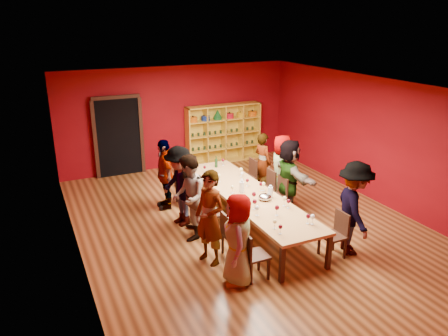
{
  "coord_description": "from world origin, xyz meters",
  "views": [
    {
      "loc": [
        -4.1,
        -7.61,
        4.33
      ],
      "look_at": [
        -0.26,
        0.67,
        1.15
      ],
      "focal_mm": 35.0,
      "sensor_mm": 36.0,
      "label": 1
    }
  ],
  "objects_px": {
    "chair_person_left_0": "(251,253)",
    "wine_bottle": "(216,163)",
    "tasting_table": "(248,196)",
    "chair_person_left_1": "(231,233)",
    "person_left_2": "(189,197)",
    "chair_person_right_2": "(278,194)",
    "shelving_unit": "(223,131)",
    "chair_person_left_4": "(182,185)",
    "person_left_1": "(210,218)",
    "person_left_0": "(238,240)",
    "person_right_0": "(354,208)",
    "person_left_4": "(165,174)",
    "person_right_3": "(281,170)",
    "chair_person_right_0": "(337,232)",
    "chair_person_right_3": "(267,186)",
    "chair_person_right_4": "(249,174)",
    "person_right_4": "(263,162)",
    "chair_person_left_2": "(209,211)",
    "person_right_2": "(289,176)",
    "person_left_3": "(180,186)",
    "spittoon_bowl": "(265,197)",
    "chair_person_left_3": "(197,200)"
  },
  "relations": [
    {
      "from": "chair_person_left_3",
      "to": "chair_person_right_2",
      "type": "xyz_separation_m",
      "value": [
        1.82,
        -0.45,
        0.0
      ]
    },
    {
      "from": "chair_person_left_2",
      "to": "chair_person_left_3",
      "type": "distance_m",
      "value": 0.65
    },
    {
      "from": "chair_person_left_0",
      "to": "wine_bottle",
      "type": "relative_size",
      "value": 3.07
    },
    {
      "from": "chair_person_left_4",
      "to": "person_left_1",
      "type": "bearing_deg",
      "value": -98.95
    },
    {
      "from": "shelving_unit",
      "to": "person_left_4",
      "type": "relative_size",
      "value": 1.43
    },
    {
      "from": "tasting_table",
      "to": "chair_person_right_0",
      "type": "xyz_separation_m",
      "value": [
        0.91,
        -1.84,
        -0.2
      ]
    },
    {
      "from": "tasting_table",
      "to": "chair_person_left_4",
      "type": "distance_m",
      "value": 1.91
    },
    {
      "from": "chair_person_left_1",
      "to": "person_left_1",
      "type": "distance_m",
      "value": 0.58
    },
    {
      "from": "person_right_0",
      "to": "person_right_2",
      "type": "height_order",
      "value": "person_right_0"
    },
    {
      "from": "shelving_unit",
      "to": "chair_person_right_2",
      "type": "relative_size",
      "value": 2.7
    },
    {
      "from": "chair_person_right_0",
      "to": "person_left_3",
      "type": "bearing_deg",
      "value": 131.22
    },
    {
      "from": "tasting_table",
      "to": "person_right_4",
      "type": "relative_size",
      "value": 2.92
    },
    {
      "from": "person_left_1",
      "to": "chair_person_left_2",
      "type": "bearing_deg",
      "value": 135.8
    },
    {
      "from": "chair_person_left_2",
      "to": "person_right_2",
      "type": "height_order",
      "value": "person_right_2"
    },
    {
      "from": "shelving_unit",
      "to": "person_left_1",
      "type": "xyz_separation_m",
      "value": [
        -2.73,
        -5.35,
        -0.09
      ]
    },
    {
      "from": "person_left_2",
      "to": "person_left_3",
      "type": "distance_m",
      "value": 0.65
    },
    {
      "from": "shelving_unit",
      "to": "person_right_4",
      "type": "bearing_deg",
      "value": -92.1
    },
    {
      "from": "chair_person_left_0",
      "to": "person_left_2",
      "type": "bearing_deg",
      "value": 102.97
    },
    {
      "from": "person_left_0",
      "to": "person_right_3",
      "type": "distance_m",
      "value": 3.57
    },
    {
      "from": "person_left_4",
      "to": "chair_person_right_2",
      "type": "xyz_separation_m",
      "value": [
        2.24,
        -1.43,
        -0.35
      ]
    },
    {
      "from": "chair_person_left_2",
      "to": "person_left_3",
      "type": "height_order",
      "value": "person_left_3"
    },
    {
      "from": "chair_person_left_0",
      "to": "wine_bottle",
      "type": "distance_m",
      "value": 3.84
    },
    {
      "from": "tasting_table",
      "to": "chair_person_right_2",
      "type": "xyz_separation_m",
      "value": [
        0.91,
        0.23,
        -0.2
      ]
    },
    {
      "from": "chair_person_right_3",
      "to": "chair_person_left_0",
      "type": "bearing_deg",
      "value": -125.12
    },
    {
      "from": "person_left_4",
      "to": "person_right_3",
      "type": "relative_size",
      "value": 0.99
    },
    {
      "from": "tasting_table",
      "to": "person_left_0",
      "type": "distance_m",
      "value": 2.19
    },
    {
      "from": "chair_person_right_4",
      "to": "spittoon_bowl",
      "type": "relative_size",
      "value": 3.28
    },
    {
      "from": "person_left_2",
      "to": "chair_person_right_0",
      "type": "distance_m",
      "value": 2.95
    },
    {
      "from": "person_right_0",
      "to": "person_left_4",
      "type": "bearing_deg",
      "value": 58.51
    },
    {
      "from": "person_right_2",
      "to": "person_right_3",
      "type": "distance_m",
      "value": 0.52
    },
    {
      "from": "tasting_table",
      "to": "chair_person_left_1",
      "type": "xyz_separation_m",
      "value": [
        -0.91,
        -1.03,
        -0.2
      ]
    },
    {
      "from": "person_left_3",
      "to": "wine_bottle",
      "type": "height_order",
      "value": "person_left_3"
    },
    {
      "from": "person_right_0",
      "to": "chair_person_left_4",
      "type": "bearing_deg",
      "value": 53.86
    },
    {
      "from": "chair_person_left_2",
      "to": "chair_person_right_3",
      "type": "height_order",
      "value": "same"
    },
    {
      "from": "person_left_4",
      "to": "chair_person_right_2",
      "type": "height_order",
      "value": "person_left_4"
    },
    {
      "from": "chair_person_left_4",
      "to": "person_left_4",
      "type": "relative_size",
      "value": 0.53
    },
    {
      "from": "person_left_0",
      "to": "chair_person_left_3",
      "type": "xyz_separation_m",
      "value": [
        0.26,
        2.53,
        -0.32
      ]
    },
    {
      "from": "chair_person_left_1",
      "to": "chair_person_right_2",
      "type": "bearing_deg",
      "value": 34.81
    },
    {
      "from": "chair_person_left_0",
      "to": "chair_person_left_2",
      "type": "xyz_separation_m",
      "value": [
        0.0,
        1.87,
        0.0
      ]
    },
    {
      "from": "chair_person_right_3",
      "to": "chair_person_right_4",
      "type": "bearing_deg",
      "value": 90.0
    },
    {
      "from": "shelving_unit",
      "to": "chair_person_right_0",
      "type": "relative_size",
      "value": 2.7
    },
    {
      "from": "chair_person_left_1",
      "to": "person_right_3",
      "type": "height_order",
      "value": "person_right_3"
    },
    {
      "from": "spittoon_bowl",
      "to": "chair_person_right_2",
      "type": "bearing_deg",
      "value": 42.09
    },
    {
      "from": "person_left_2",
      "to": "chair_person_right_2",
      "type": "distance_m",
      "value": 2.29
    },
    {
      "from": "chair_person_left_1",
      "to": "person_right_3",
      "type": "distance_m",
      "value": 2.85
    },
    {
      "from": "shelving_unit",
      "to": "wine_bottle",
      "type": "xyz_separation_m",
      "value": [
        -1.33,
        -2.47,
        -0.12
      ]
    },
    {
      "from": "shelving_unit",
      "to": "person_left_2",
      "type": "relative_size",
      "value": 1.36
    },
    {
      "from": "spittoon_bowl",
      "to": "wine_bottle",
      "type": "relative_size",
      "value": 0.94
    },
    {
      "from": "shelving_unit",
      "to": "chair_person_left_4",
      "type": "bearing_deg",
      "value": -131.04
    },
    {
      "from": "person_left_1",
      "to": "wine_bottle",
      "type": "bearing_deg",
      "value": 131.65
    }
  ]
}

